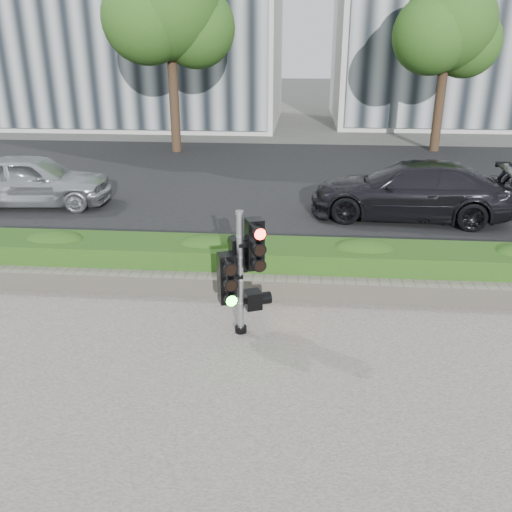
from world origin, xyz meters
name	(u,v)px	position (x,y,z in m)	size (l,w,h in m)	color
ground	(267,360)	(0.00, 0.00, 0.00)	(120.00, 120.00, 0.00)	#51514C
sidewalk	(249,508)	(0.00, -2.50, 0.01)	(16.00, 11.00, 0.03)	#9E9389
road	(289,182)	(0.00, 10.00, 0.01)	(60.00, 13.00, 0.02)	black
curb	(279,266)	(0.00, 3.15, 0.06)	(60.00, 0.25, 0.12)	gray
stone_wall	(275,287)	(0.00, 1.90, 0.20)	(12.00, 0.32, 0.34)	gray
hedge	(277,263)	(0.00, 2.55, 0.37)	(12.00, 1.00, 0.68)	#477925
tree_left	(169,10)	(-4.52, 14.56, 5.04)	(4.61, 4.03, 7.34)	black
tree_right	(448,27)	(5.48, 15.55, 4.48)	(4.10, 3.58, 6.53)	black
traffic_signal	(241,267)	(-0.42, 0.72, 1.05)	(0.67, 0.60, 1.85)	black
car_silver	(32,180)	(-6.51, 6.81, 0.69)	(1.58, 3.93, 1.34)	#B1B4B8
car_dark	(410,190)	(2.96, 6.59, 0.70)	(1.89, 4.66, 1.35)	black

